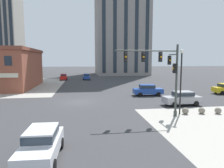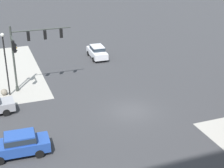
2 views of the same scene
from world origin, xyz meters
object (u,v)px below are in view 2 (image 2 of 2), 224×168
street_lamp_corner_near (5,58)px  car_cross_far (97,51)px  traffic_signal_main (26,48)px  bollard_sphere_curb_a (4,92)px  car_main_northbound_near (19,144)px

street_lamp_corner_near → car_cross_far: size_ratio=1.42×
traffic_signal_main → bollard_sphere_curb_a: 4.99m
traffic_signal_main → street_lamp_corner_near: 2.27m
bollard_sphere_curb_a → street_lamp_corner_near: (-0.53, 0.16, 3.58)m
traffic_signal_main → bollard_sphere_curb_a: (2.64, 0.38, -4.21)m
street_lamp_corner_near → car_main_northbound_near: (0.23, 10.85, -2.98)m
traffic_signal_main → car_cross_far: bearing=-143.1°
traffic_signal_main → car_cross_far: traffic_signal_main is taller
car_cross_far → traffic_signal_main: bearing=36.9°
bollard_sphere_curb_a → street_lamp_corner_near: 3.62m
street_lamp_corner_near → car_cross_far: bearing=-146.5°
car_cross_far → car_main_northbound_near: bearing=57.2°
traffic_signal_main → car_cross_far: (-9.67, -7.27, -3.62)m
car_main_northbound_near → car_cross_far: same height
car_main_northbound_near → car_cross_far: bearing=-122.8°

